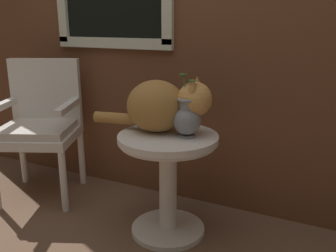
% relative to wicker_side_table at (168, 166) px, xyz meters
% --- Properties ---
extents(ground_plane, '(6.00, 6.00, 0.00)m').
position_rel_wicker_side_table_xyz_m(ground_plane, '(-0.26, -0.24, -0.40)').
color(ground_plane, brown).
extents(back_wall, '(4.00, 0.07, 2.60)m').
position_rel_wicker_side_table_xyz_m(back_wall, '(-0.27, 0.46, 0.90)').
color(back_wall, brown).
rests_on(back_wall, ground_plane).
extents(wicker_side_table, '(0.55, 0.55, 0.59)m').
position_rel_wicker_side_table_xyz_m(wicker_side_table, '(0.00, 0.00, 0.00)').
color(wicker_side_table, silver).
rests_on(wicker_side_table, ground_plane).
extents(wicker_chair, '(0.64, 0.63, 0.93)m').
position_rel_wicker_side_table_xyz_m(wicker_chair, '(-1.02, 0.09, 0.12)').
color(wicker_chair, silver).
rests_on(wicker_chair, ground_plane).
extents(cat, '(0.67, 0.34, 0.31)m').
position_rel_wicker_side_table_xyz_m(cat, '(-0.06, 0.04, 0.33)').
color(cat, '#AD7A3D').
rests_on(cat, wicker_side_table).
extents(pewter_vase_with_ivy, '(0.15, 0.15, 0.33)m').
position_rel_wicker_side_table_xyz_m(pewter_vase_with_ivy, '(0.10, 0.02, 0.29)').
color(pewter_vase_with_ivy, gray).
rests_on(pewter_vase_with_ivy, wicker_side_table).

